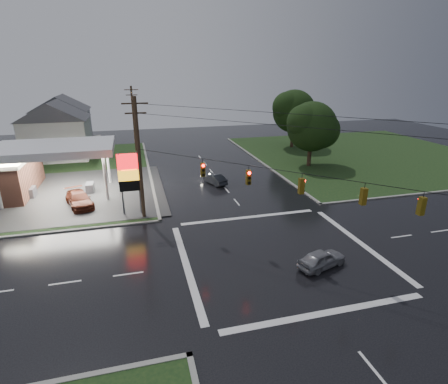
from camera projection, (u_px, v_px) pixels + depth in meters
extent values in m
plane|color=black|center=(279.00, 253.00, 26.35)|extent=(120.00, 120.00, 0.00)
cube|color=black|center=(4.00, 179.00, 43.77)|extent=(36.00, 36.00, 0.08)
cube|color=black|center=(364.00, 154.00, 56.25)|extent=(36.00, 36.00, 0.08)
cube|color=#2D2D2D|center=(42.00, 196.00, 37.91)|extent=(26.00, 18.00, 0.02)
cylinder|color=silver|center=(105.00, 178.00, 36.05)|extent=(0.30, 0.30, 5.00)
cylinder|color=silver|center=(15.00, 169.00, 39.11)|extent=(0.30, 0.30, 5.00)
cylinder|color=silver|center=(108.00, 163.00, 41.51)|extent=(0.30, 0.30, 5.00)
cube|color=silver|center=(54.00, 149.00, 36.67)|extent=(12.00, 8.00, 0.80)
cube|color=white|center=(55.00, 152.00, 36.81)|extent=(11.40, 7.40, 0.04)
cube|color=#59595E|center=(31.00, 193.00, 37.52)|extent=(0.80, 1.60, 1.10)
cube|color=#59595E|center=(90.00, 188.00, 38.96)|extent=(0.80, 1.60, 1.10)
cylinder|color=#59595E|center=(121.00, 185.00, 32.19)|extent=(0.16, 0.16, 6.00)
cylinder|color=#59595E|center=(139.00, 184.00, 32.58)|extent=(0.16, 0.16, 6.00)
cube|color=red|center=(128.00, 161.00, 31.64)|extent=(2.00, 0.35, 1.40)
cube|color=orange|center=(129.00, 175.00, 32.08)|extent=(2.00, 0.35, 1.00)
cube|color=black|center=(130.00, 185.00, 32.42)|extent=(2.00, 0.35, 1.00)
cylinder|color=#382619|center=(140.00, 160.00, 30.87)|extent=(0.32, 0.32, 11.00)
cube|color=#382619|center=(135.00, 103.00, 29.22)|extent=(2.20, 0.12, 0.12)
cube|color=#382619|center=(136.00, 113.00, 29.49)|extent=(1.80, 0.12, 0.12)
cylinder|color=#382619|center=(134.00, 119.00, 56.90)|extent=(0.32, 0.32, 10.50)
cube|color=#382619|center=(131.00, 90.00, 55.34)|extent=(2.20, 0.12, 0.12)
cube|color=#382619|center=(132.00, 95.00, 55.61)|extent=(1.80, 0.12, 0.12)
cube|color=#59470C|center=(203.00, 170.00, 27.65)|extent=(0.34, 0.34, 1.10)
cylinder|color=#FF0C07|center=(203.00, 166.00, 27.34)|extent=(0.22, 0.08, 0.22)
cube|color=#59470C|center=(248.00, 177.00, 25.74)|extent=(0.34, 0.34, 1.10)
cylinder|color=#FF0C07|center=(249.00, 173.00, 25.43)|extent=(0.22, 0.08, 0.22)
cube|color=#59470C|center=(301.00, 186.00, 23.83)|extent=(0.34, 0.34, 1.10)
cylinder|color=#FF0C07|center=(304.00, 181.00, 23.75)|extent=(0.08, 0.22, 0.22)
cube|color=#59470C|center=(363.00, 196.00, 21.92)|extent=(0.34, 0.34, 1.10)
cylinder|color=#FF0C07|center=(362.00, 190.00, 21.97)|extent=(0.22, 0.08, 0.22)
cube|color=#59470C|center=(421.00, 206.00, 20.39)|extent=(0.34, 0.34, 1.10)
cylinder|color=#FF0C07|center=(420.00, 199.00, 20.45)|extent=(0.22, 0.08, 0.22)
cube|color=silver|center=(58.00, 139.00, 53.08)|extent=(9.00, 8.00, 6.00)
cube|color=gray|center=(96.00, 153.00, 55.23)|extent=(1.60, 4.80, 0.80)
cube|color=silver|center=(63.00, 127.00, 63.76)|extent=(9.00, 8.00, 6.00)
cube|color=gray|center=(96.00, 139.00, 65.91)|extent=(1.60, 4.80, 0.80)
cylinder|color=black|center=(310.00, 149.00, 48.90)|extent=(0.56, 0.56, 5.04)
sphere|color=black|center=(312.00, 127.00, 47.87)|extent=(6.80, 6.80, 6.80)
sphere|color=black|center=(321.00, 130.00, 48.76)|extent=(5.10, 5.10, 5.10)
sphere|color=black|center=(304.00, 122.00, 46.93)|extent=(4.76, 4.76, 4.76)
cylinder|color=black|center=(293.00, 131.00, 60.45)|extent=(0.56, 0.56, 5.60)
sphere|color=black|center=(294.00, 111.00, 59.30)|extent=(7.20, 7.20, 7.20)
sphere|color=black|center=(302.00, 115.00, 60.24)|extent=(5.40, 5.40, 5.40)
sphere|color=black|center=(287.00, 107.00, 58.32)|extent=(5.04, 5.04, 5.04)
imported|color=black|center=(215.00, 179.00, 41.86)|extent=(2.50, 3.92, 1.22)
imported|color=gray|center=(322.00, 259.00, 24.38)|extent=(3.99, 2.55, 1.27)
imported|color=#602515|center=(79.00, 199.00, 35.09)|extent=(3.55, 5.44, 1.46)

